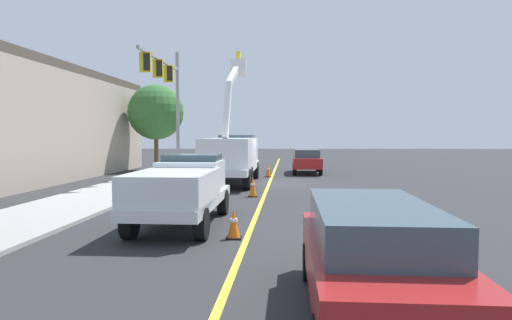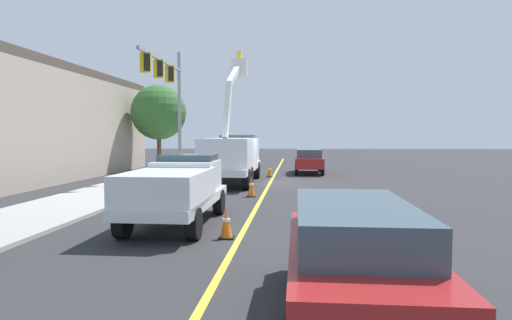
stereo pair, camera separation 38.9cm
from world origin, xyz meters
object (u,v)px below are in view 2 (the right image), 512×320
(traffic_cone_mid_front, at_px, (251,187))
(utility_bucket_truck, at_px, (233,154))
(service_pickup_truck, at_px, (177,188))
(traffic_cone_leading, at_px, (226,224))
(trailing_sedan, at_px, (354,252))
(passing_minivan, at_px, (309,159))
(traffic_signal_mast, at_px, (169,88))
(traffic_cone_mid_rear, at_px, (270,170))

(traffic_cone_mid_front, bearing_deg, utility_bucket_truck, 13.30)
(service_pickup_truck, bearing_deg, utility_bucket_truck, -3.46)
(traffic_cone_leading, bearing_deg, utility_bucket_truck, 4.15)
(traffic_cone_leading, height_order, traffic_cone_mid_front, traffic_cone_mid_front)
(utility_bucket_truck, relative_size, trailing_sedan, 1.70)
(passing_minivan, relative_size, traffic_signal_mast, 0.61)
(service_pickup_truck, height_order, traffic_cone_mid_rear, service_pickup_truck)
(traffic_cone_leading, bearing_deg, traffic_signal_mast, 18.25)
(traffic_cone_mid_rear, distance_m, traffic_signal_mast, 8.09)
(service_pickup_truck, xyz_separation_m, traffic_cone_mid_rear, (15.13, -2.77, -0.70))
(passing_minivan, distance_m, traffic_cone_leading, 20.00)
(trailing_sedan, distance_m, traffic_cone_leading, 5.47)
(utility_bucket_truck, distance_m, traffic_cone_leading, 13.28)
(traffic_cone_mid_front, relative_size, traffic_signal_mast, 0.11)
(passing_minivan, bearing_deg, service_pickup_truck, 162.94)
(trailing_sedan, bearing_deg, utility_bucket_truck, 10.48)
(trailing_sedan, xyz_separation_m, traffic_cone_mid_front, (12.64, 2.06, -0.54))
(trailing_sedan, height_order, traffic_cone_leading, trailing_sedan)
(passing_minivan, bearing_deg, traffic_cone_leading, 168.88)
(service_pickup_truck, xyz_separation_m, trailing_sedan, (-6.55, -4.04, -0.15))
(service_pickup_truck, bearing_deg, traffic_cone_mid_rear, -10.36)
(utility_bucket_truck, bearing_deg, traffic_signal_mast, 68.24)
(passing_minivan, height_order, traffic_signal_mast, traffic_signal_mast)
(service_pickup_truck, distance_m, traffic_cone_leading, 2.46)
(traffic_signal_mast, bearing_deg, traffic_cone_mid_rear, -71.10)
(traffic_cone_leading, height_order, traffic_cone_mid_rear, traffic_cone_mid_rear)
(traffic_cone_leading, height_order, traffic_signal_mast, traffic_signal_mast)
(service_pickup_truck, xyz_separation_m, passing_minivan, (17.95, -5.51, -0.15))
(passing_minivan, xyz_separation_m, traffic_signal_mast, (-4.87, 8.71, 4.51))
(trailing_sedan, bearing_deg, traffic_cone_mid_front, 9.25)
(traffic_cone_leading, xyz_separation_m, traffic_cone_mid_rear, (16.79, -1.11, 0.04))
(utility_bucket_truck, xyz_separation_m, traffic_cone_leading, (-13.18, -0.96, -1.24))
(utility_bucket_truck, relative_size, traffic_cone_mid_rear, 9.75)
(service_pickup_truck, relative_size, traffic_cone_mid_rear, 6.69)
(passing_minivan, xyz_separation_m, trailing_sedan, (-24.50, 1.47, 0.00))
(trailing_sedan, relative_size, traffic_cone_mid_rear, 5.74)
(traffic_cone_leading, relative_size, traffic_cone_mid_rear, 0.92)
(service_pickup_truck, height_order, trailing_sedan, service_pickup_truck)
(traffic_cone_mid_front, bearing_deg, passing_minivan, -16.57)
(service_pickup_truck, height_order, traffic_signal_mast, traffic_signal_mast)
(trailing_sedan, xyz_separation_m, traffic_cone_leading, (4.89, 2.39, -0.59))
(traffic_cone_leading, bearing_deg, traffic_cone_mid_rear, -3.80)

